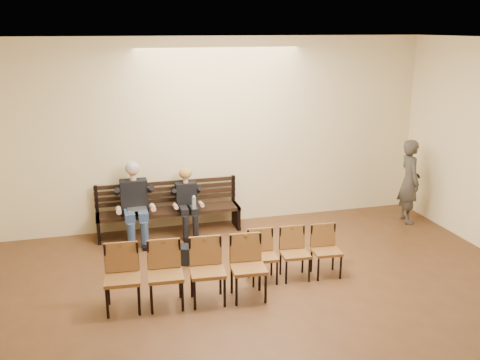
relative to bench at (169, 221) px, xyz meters
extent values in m
cube|color=beige|center=(1.03, 0.35, 1.52)|extent=(8.00, 0.02, 3.50)
cube|color=white|center=(1.03, -4.65, 3.27)|extent=(8.00, 10.00, 0.02)
cube|color=black|center=(0.00, 0.00, 0.00)|extent=(2.60, 0.90, 0.45)
cube|color=silver|center=(-0.59, -0.25, 0.34)|extent=(0.38, 0.33, 0.24)
cylinder|color=silver|center=(0.39, -0.40, 0.35)|extent=(0.08, 0.08, 0.25)
cube|color=black|center=(0.11, -1.38, -0.08)|extent=(0.46, 0.39, 0.29)
imported|color=#3B3630|center=(4.53, -0.60, 0.71)|extent=(0.56, 0.75, 1.86)
cube|color=brown|center=(1.56, -2.32, 0.16)|extent=(1.42, 0.52, 0.78)
cube|color=brown|center=(-0.14, -2.67, 0.22)|extent=(2.20, 0.65, 0.89)
camera|label=1|loc=(-1.17, -9.19, 3.43)|focal=40.00mm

